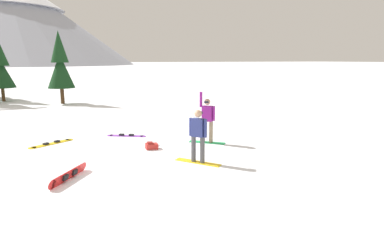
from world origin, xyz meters
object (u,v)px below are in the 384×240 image
snowboarder_foreground (198,135)px  loose_snowboard_far_spare (52,143)px  pine_tree_short (0,67)px  loose_snowboard_near_left (69,175)px  pine_tree_leaning (60,64)px  loose_snowboard_near_right (126,136)px  snowboarder_midground (207,119)px  backpack_red (152,146)px

snowboarder_foreground → loose_snowboard_far_spare: size_ratio=0.98×
snowboarder_foreground → pine_tree_short: (-7.74, 20.52, 1.78)m
loose_snowboard_near_left → pine_tree_leaning: size_ratio=0.27×
loose_snowboard_near_right → pine_tree_short: bearing=112.0°
snowboarder_midground → loose_snowboard_near_right: bearing=138.3°
backpack_red → pine_tree_leaning: 15.49m
pine_tree_short → snowboarder_foreground: bearing=-69.3°
loose_snowboard_near_left → pine_tree_short: size_ratio=0.29×
loose_snowboard_far_spare → pine_tree_leaning: (0.89, 12.72, 2.92)m
snowboarder_foreground → pine_tree_short: 22.00m
pine_tree_short → snowboarder_midground: bearing=-63.4°
snowboarder_midground → loose_snowboard_near_right: snowboarder_midground is taller
loose_snowboard_far_spare → pine_tree_short: pine_tree_short is taller
pine_tree_short → pine_tree_leaning: (4.29, -3.32, 0.25)m
snowboarder_foreground → loose_snowboard_far_spare: (-4.35, 4.48, -0.90)m
loose_snowboard_near_left → pine_tree_leaning: (0.46, 17.17, 2.81)m
snowboarder_midground → pine_tree_short: (-9.15, 18.31, 1.72)m
snowboarder_foreground → loose_snowboard_far_spare: 6.31m
loose_snowboard_far_spare → pine_tree_leaning: 13.08m
snowboarder_foreground → snowboarder_midground: size_ratio=0.85×
loose_snowboard_far_spare → loose_snowboard_near_left: (0.42, -4.45, 0.12)m
loose_snowboard_near_right → pine_tree_short: size_ratio=0.33×
snowboarder_midground → loose_snowboard_near_left: size_ratio=1.40×
snowboarder_foreground → pine_tree_leaning: size_ratio=0.32×
snowboarder_foreground → loose_snowboard_far_spare: snowboarder_foreground is taller
snowboarder_midground → loose_snowboard_near_left: snowboarder_midground is taller
backpack_red → pine_tree_leaning: pine_tree_leaning is taller
snowboarder_foreground → snowboarder_midground: 2.62m
loose_snowboard_near_left → backpack_red: (3.01, 2.15, -0.02)m
loose_snowboard_near_right → pine_tree_leaning: pine_tree_leaning is taller
loose_snowboard_near_left → snowboarder_midground: bearing=22.3°
backpack_red → loose_snowboard_near_right: bearing=99.5°
loose_snowboard_near_left → pine_tree_short: 21.00m
pine_tree_short → loose_snowboard_far_spare: bearing=-78.0°
snowboarder_midground → pine_tree_leaning: (-4.86, 14.99, 1.97)m
pine_tree_leaning → loose_snowboard_near_left: bearing=-91.5°
loose_snowboard_near_right → loose_snowboard_near_left: (-2.60, -4.61, 0.12)m
loose_snowboard_near_right → pine_tree_short: pine_tree_short is taller
loose_snowboard_far_spare → loose_snowboard_near_right: 3.03m
loose_snowboard_near_left → backpack_red: size_ratio=2.72×
loose_snowboard_far_spare → pine_tree_short: size_ratio=0.36×
pine_tree_short → pine_tree_leaning: size_ratio=0.91×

